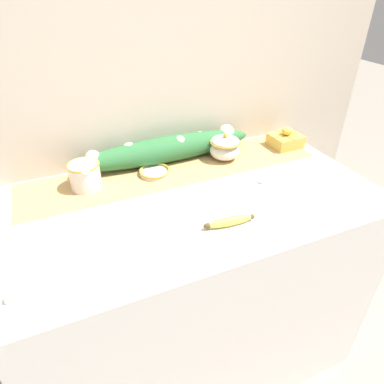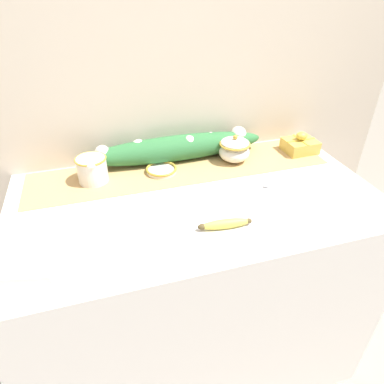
{
  "view_description": "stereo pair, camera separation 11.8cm",
  "coord_description": "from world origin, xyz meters",
  "px_view_note": "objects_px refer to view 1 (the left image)",
  "views": [
    {
      "loc": [
        -0.43,
        -0.94,
        1.64
      ],
      "look_at": [
        -0.03,
        -0.03,
        0.99
      ],
      "focal_mm": 32.0,
      "sensor_mm": 36.0,
      "label": 1
    },
    {
      "loc": [
        -0.31,
        -0.98,
        1.64
      ],
      "look_at": [
        -0.03,
        -0.03,
        0.99
      ],
      "focal_mm": 32.0,
      "sensor_mm": 36.0,
      "label": 2
    }
  ],
  "objects_px": {
    "cream_pitcher": "(85,175)",
    "gift_box": "(286,140)",
    "banana": "(229,221)",
    "spoon": "(258,182)",
    "small_dish": "(155,172)",
    "napkin_stack": "(39,277)",
    "sugar_bowl": "(225,147)"
  },
  "relations": [
    {
      "from": "cream_pitcher",
      "to": "gift_box",
      "type": "bearing_deg",
      "value": -0.12
    },
    {
      "from": "banana",
      "to": "spoon",
      "type": "height_order",
      "value": "banana"
    },
    {
      "from": "small_dish",
      "to": "banana",
      "type": "distance_m",
      "value": 0.43
    },
    {
      "from": "banana",
      "to": "small_dish",
      "type": "bearing_deg",
      "value": 106.15
    },
    {
      "from": "gift_box",
      "to": "small_dish",
      "type": "bearing_deg",
      "value": -179.5
    },
    {
      "from": "small_dish",
      "to": "spoon",
      "type": "xyz_separation_m",
      "value": [
        0.35,
        -0.22,
        -0.01
      ]
    },
    {
      "from": "spoon",
      "to": "napkin_stack",
      "type": "xyz_separation_m",
      "value": [
        -0.81,
        -0.19,
        0.01
      ]
    },
    {
      "from": "cream_pitcher",
      "to": "sugar_bowl",
      "type": "relative_size",
      "value": 1.06
    },
    {
      "from": "small_dish",
      "to": "spoon",
      "type": "height_order",
      "value": "small_dish"
    },
    {
      "from": "gift_box",
      "to": "sugar_bowl",
      "type": "bearing_deg",
      "value": 179.82
    },
    {
      "from": "small_dish",
      "to": "napkin_stack",
      "type": "height_order",
      "value": "napkin_stack"
    },
    {
      "from": "napkin_stack",
      "to": "gift_box",
      "type": "xyz_separation_m",
      "value": [
        1.1,
        0.42,
        0.02
      ]
    },
    {
      "from": "cream_pitcher",
      "to": "napkin_stack",
      "type": "xyz_separation_m",
      "value": [
        -0.19,
        -0.42,
        -0.05
      ]
    },
    {
      "from": "small_dish",
      "to": "napkin_stack",
      "type": "xyz_separation_m",
      "value": [
        -0.46,
        -0.41,
        -0.0
      ]
    },
    {
      "from": "sugar_bowl",
      "to": "small_dish",
      "type": "height_order",
      "value": "sugar_bowl"
    },
    {
      "from": "small_dish",
      "to": "banana",
      "type": "height_order",
      "value": "banana"
    },
    {
      "from": "sugar_bowl",
      "to": "banana",
      "type": "bearing_deg",
      "value": -116.02
    },
    {
      "from": "cream_pitcher",
      "to": "banana",
      "type": "height_order",
      "value": "cream_pitcher"
    },
    {
      "from": "cream_pitcher",
      "to": "small_dish",
      "type": "bearing_deg",
      "value": -1.61
    },
    {
      "from": "spoon",
      "to": "gift_box",
      "type": "bearing_deg",
      "value": 44.3
    },
    {
      "from": "gift_box",
      "to": "napkin_stack",
      "type": "bearing_deg",
      "value": -159.24
    },
    {
      "from": "cream_pitcher",
      "to": "banana",
      "type": "bearing_deg",
      "value": -47.14
    },
    {
      "from": "cream_pitcher",
      "to": "small_dish",
      "type": "xyz_separation_m",
      "value": [
        0.27,
        -0.01,
        -0.04
      ]
    },
    {
      "from": "spoon",
      "to": "cream_pitcher",
      "type": "bearing_deg",
      "value": 165.91
    },
    {
      "from": "spoon",
      "to": "gift_box",
      "type": "xyz_separation_m",
      "value": [
        0.29,
        0.23,
        0.03
      ]
    },
    {
      "from": "banana",
      "to": "napkin_stack",
      "type": "xyz_separation_m",
      "value": [
        -0.58,
        -0.0,
        -0.0
      ]
    },
    {
      "from": "cream_pitcher",
      "to": "spoon",
      "type": "relative_size",
      "value": 0.83
    },
    {
      "from": "napkin_stack",
      "to": "spoon",
      "type": "bearing_deg",
      "value": 13.19
    },
    {
      "from": "small_dish",
      "to": "spoon",
      "type": "relative_size",
      "value": 0.76
    },
    {
      "from": "sugar_bowl",
      "to": "spoon",
      "type": "height_order",
      "value": "sugar_bowl"
    },
    {
      "from": "napkin_stack",
      "to": "gift_box",
      "type": "height_order",
      "value": "gift_box"
    },
    {
      "from": "sugar_bowl",
      "to": "spoon",
      "type": "distance_m",
      "value": 0.24
    }
  ]
}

